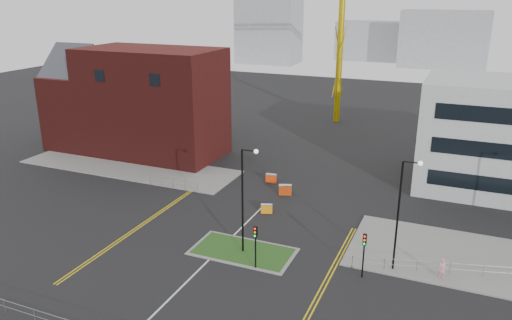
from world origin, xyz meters
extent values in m
plane|color=black|center=(0.00, 0.00, 0.00)|extent=(200.00, 200.00, 0.00)
cube|color=slate|center=(-20.00, 22.00, 0.06)|extent=(28.00, 8.00, 0.12)
cube|color=slate|center=(22.00, 14.00, 0.06)|extent=(24.00, 10.00, 0.12)
cube|color=slate|center=(2.00, 8.00, 0.04)|extent=(8.60, 4.60, 0.08)
cube|color=#1E4717|center=(2.00, 8.00, 0.06)|extent=(8.00, 4.00, 0.12)
cube|color=#4A1412|center=(-20.00, 28.00, 7.00)|extent=(18.00, 10.00, 14.00)
cube|color=black|center=(-24.00, 22.98, 11.00)|extent=(1.40, 0.10, 1.40)
cube|color=black|center=(-16.00, 22.98, 11.00)|extent=(1.40, 0.10, 1.40)
cube|color=#4A1412|center=(-32.00, 28.00, 5.00)|extent=(6.00, 10.00, 10.00)
cube|color=#2D3038|center=(-32.00, 28.00, 10.00)|extent=(6.40, 8.49, 8.49)
cylinder|color=#BC9C0B|center=(-2.00, 55.00, 17.71)|extent=(1.00, 1.00, 35.42)
cylinder|color=black|center=(2.00, 8.00, 4.50)|extent=(0.16, 0.16, 9.00)
cylinder|color=black|center=(2.60, 8.00, 9.00)|extent=(1.20, 0.10, 0.10)
sphere|color=silver|center=(3.20, 8.00, 9.00)|extent=(0.36, 0.36, 0.36)
cylinder|color=black|center=(14.00, 10.00, 4.50)|extent=(0.16, 0.16, 9.00)
cylinder|color=black|center=(14.60, 10.00, 9.00)|extent=(1.20, 0.10, 0.10)
sphere|color=silver|center=(15.20, 10.00, 9.00)|extent=(0.36, 0.36, 0.36)
cylinder|color=black|center=(4.00, 6.00, 1.50)|extent=(0.12, 0.12, 3.00)
cube|color=black|center=(4.00, 6.00, 3.20)|extent=(0.28, 0.22, 0.90)
sphere|color=red|center=(4.00, 5.87, 3.50)|extent=(0.18, 0.18, 0.18)
sphere|color=orange|center=(4.00, 5.87, 3.20)|extent=(0.18, 0.18, 0.18)
sphere|color=#0CCC33|center=(4.00, 5.87, 2.90)|extent=(0.18, 0.18, 0.18)
cylinder|color=black|center=(12.00, 8.00, 1.50)|extent=(0.12, 0.12, 3.00)
cube|color=black|center=(12.00, 8.00, 3.20)|extent=(0.28, 0.22, 0.90)
sphere|color=red|center=(12.00, 7.87, 3.50)|extent=(0.18, 0.18, 0.18)
sphere|color=orange|center=(12.00, 7.87, 3.20)|extent=(0.18, 0.18, 0.18)
sphere|color=#0CCC33|center=(12.00, 7.87, 2.90)|extent=(0.18, 0.18, 0.18)
cylinder|color=gray|center=(-11.00, 18.00, 1.05)|extent=(6.00, 0.04, 0.04)
cylinder|color=gray|center=(-11.00, 18.00, 0.55)|extent=(6.00, 0.04, 0.04)
cylinder|color=gray|center=(-14.00, 18.00, 0.55)|extent=(0.05, 0.05, 1.10)
cylinder|color=gray|center=(-8.00, 18.00, 0.55)|extent=(0.05, 0.05, 1.10)
cylinder|color=gray|center=(20.50, 11.50, 1.05)|extent=(19.01, 5.04, 0.04)
cylinder|color=gray|center=(20.50, 11.50, 0.55)|extent=(19.01, 5.04, 0.04)
cylinder|color=gray|center=(11.00, 9.00, 0.55)|extent=(0.05, 0.05, 1.10)
cube|color=silver|center=(0.00, 2.00, 0.01)|extent=(0.15, 30.00, 0.01)
cube|color=gold|center=(-9.00, 10.00, 0.01)|extent=(0.12, 24.00, 0.01)
cube|color=gold|center=(-8.70, 10.00, 0.01)|extent=(0.12, 24.00, 0.01)
cube|color=gold|center=(9.50, 6.00, 0.01)|extent=(0.12, 20.00, 0.01)
cube|color=gold|center=(9.80, 6.00, 0.01)|extent=(0.12, 20.00, 0.01)
cube|color=gray|center=(-40.00, 120.00, 11.00)|extent=(18.00, 12.00, 22.00)
cube|color=gray|center=(10.00, 130.00, 8.00)|extent=(24.00, 12.00, 16.00)
cube|color=gray|center=(-8.00, 140.00, 6.00)|extent=(30.00, 12.00, 12.00)
imported|color=pink|center=(17.61, 10.06, 0.85)|extent=(0.74, 0.64, 1.70)
cube|color=#FB3D0D|center=(-1.71, 24.00, 0.51)|extent=(1.24, 0.48, 1.01)
cube|color=silver|center=(-1.71, 24.00, 0.96)|extent=(1.24, 0.48, 0.12)
cube|color=orange|center=(0.93, 16.00, 0.46)|extent=(1.17, 0.71, 0.92)
cube|color=silver|center=(0.93, 16.00, 0.88)|extent=(1.17, 0.71, 0.11)
cube|color=#C63A0B|center=(1.02, 21.16, 0.57)|extent=(1.43, 0.91, 1.13)
cube|color=silver|center=(1.02, 21.16, 1.08)|extent=(1.43, 0.91, 0.14)
camera|label=1|loc=(17.54, -25.82, 20.63)|focal=35.00mm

